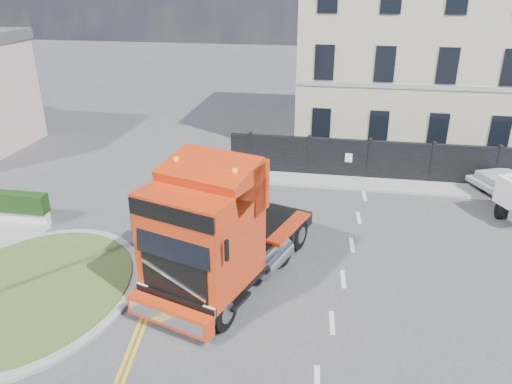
# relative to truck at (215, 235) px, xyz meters

# --- Properties ---
(ground) EXTENTS (120.00, 120.00, 0.00)m
(ground) POSITION_rel_truck_xyz_m (1.11, 1.69, -1.99)
(ground) COLOR #424244
(ground) RESTS_ON ground
(traffic_island) EXTENTS (6.80, 6.80, 0.17)m
(traffic_island) POSITION_rel_truck_xyz_m (-5.89, -1.31, -1.91)
(traffic_island) COLOR gray
(traffic_island) RESTS_ON ground
(hoarding_fence) EXTENTS (18.80, 0.25, 2.00)m
(hoarding_fence) POSITION_rel_truck_xyz_m (7.66, 10.69, -0.99)
(hoarding_fence) COLOR black
(hoarding_fence) RESTS_ON ground
(georgian_building) EXTENTS (12.30, 10.30, 12.80)m
(georgian_building) POSITION_rel_truck_xyz_m (7.11, 18.19, 3.78)
(georgian_building) COLOR #B0AA8C
(georgian_building) RESTS_ON ground
(pavement_far) EXTENTS (20.00, 1.60, 0.12)m
(pavement_far) POSITION_rel_truck_xyz_m (7.11, 9.79, -1.93)
(pavement_far) COLOR gray
(pavement_far) RESTS_ON ground
(truck) EXTENTS (4.93, 7.90, 4.44)m
(truck) POSITION_rel_truck_xyz_m (0.00, 0.00, 0.00)
(truck) COLOR black
(truck) RESTS_ON ground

